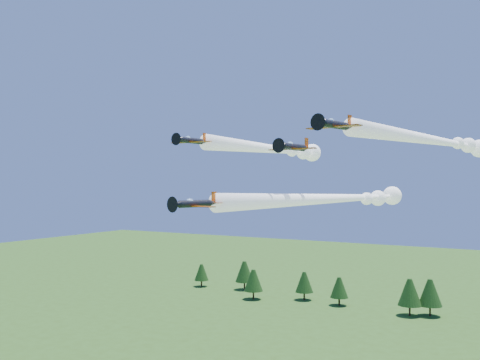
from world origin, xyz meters
The scene contains 5 objects.
plane_lead centered at (4.14, 21.02, 39.15)m, with size 16.79×58.63×3.70m.
plane_left centered at (-9.18, 25.12, 48.24)m, with size 8.41×44.61×3.70m.
plane_right centered at (18.50, 33.00, 49.32)m, with size 16.83×61.49×3.70m.
plane_slot centered at (1.84, 8.63, 47.32)m, with size 7.99×8.69×2.79m.
treeline centered at (-2.93, 109.58, 6.63)m, with size 179.85×20.42×11.61m.
Camera 1 is at (35.87, -66.33, 41.64)m, focal length 40.00 mm.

